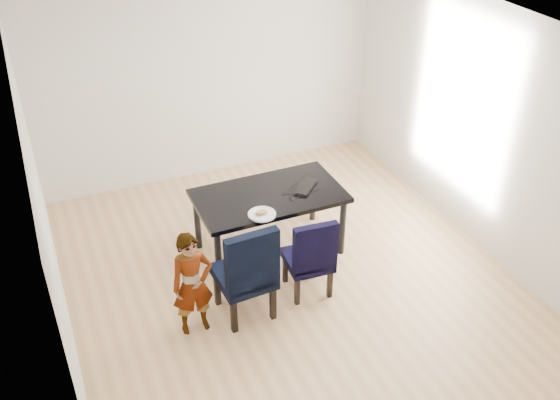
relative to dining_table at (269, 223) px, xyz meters
name	(u,v)px	position (x,y,z in m)	size (l,w,h in m)	color
floor	(287,276)	(0.00, -0.50, -0.38)	(4.50, 5.00, 0.01)	tan
ceiling	(289,27)	(0.00, -0.50, 2.33)	(4.50, 5.00, 0.01)	white
wall_back	(208,77)	(0.00, 2.00, 0.98)	(4.50, 0.01, 2.70)	silver
wall_front	(444,341)	(0.00, -3.00, 0.98)	(4.50, 0.01, 2.70)	white
wall_left	(44,219)	(-2.25, -0.50, 0.98)	(0.01, 5.00, 2.70)	silver
wall_right	(478,126)	(2.25, -0.50, 0.98)	(0.01, 5.00, 2.70)	silver
dining_table	(269,223)	(0.00, 0.00, 0.00)	(1.60, 0.90, 0.75)	black
chair_left	(244,268)	(-0.61, -0.83, 0.17)	(0.52, 0.54, 1.08)	black
chair_right	(308,253)	(0.10, -0.78, 0.09)	(0.45, 0.47, 0.93)	black
child	(192,284)	(-1.13, -0.87, 0.17)	(0.40, 0.26, 1.09)	#FF3A15
plate	(262,214)	(-0.22, -0.34, 0.38)	(0.29, 0.29, 0.02)	silver
sandwich	(261,212)	(-0.23, -0.35, 0.42)	(0.14, 0.06, 0.06)	#A28539
laptop	(301,185)	(0.39, 0.00, 0.39)	(0.37, 0.24, 0.03)	black
cable_tangle	(296,197)	(0.24, -0.18, 0.38)	(0.15, 0.15, 0.01)	black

